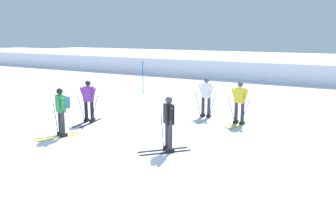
# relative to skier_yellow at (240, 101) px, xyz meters

# --- Properties ---
(ground_plane) EXTENTS (120.00, 120.00, 0.00)m
(ground_plane) POSITION_rel_skier_yellow_xyz_m (-2.60, -4.35, -0.95)
(ground_plane) COLOR silver
(far_snow_ridge) EXTENTS (80.00, 9.99, 1.46)m
(far_snow_ridge) POSITION_rel_skier_yellow_xyz_m (-2.60, 17.24, -0.22)
(far_snow_ridge) COLOR silver
(far_snow_ridge) RESTS_ON ground
(skier_yellow) EXTENTS (0.99, 1.64, 1.71)m
(skier_yellow) POSITION_rel_skier_yellow_xyz_m (0.00, 0.00, 0.00)
(skier_yellow) COLOR gold
(skier_yellow) RESTS_ON ground
(skier_black) EXTENTS (1.37, 1.42, 1.71)m
(skier_black) POSITION_rel_skier_yellow_xyz_m (-0.88, -4.20, -0.04)
(skier_black) COLOR black
(skier_black) RESTS_ON ground
(skier_purple) EXTENTS (0.99, 1.64, 1.71)m
(skier_purple) POSITION_rel_skier_yellow_xyz_m (-5.40, -2.72, -0.04)
(skier_purple) COLOR black
(skier_purple) RESTS_ON ground
(skier_green) EXTENTS (1.02, 1.60, 1.71)m
(skier_green) POSITION_rel_skier_yellow_xyz_m (-4.91, -4.64, 0.00)
(skier_green) COLOR gold
(skier_green) RESTS_ON ground
(skier_white) EXTENTS (1.00, 1.62, 1.71)m
(skier_white) POSITION_rel_skier_yellow_xyz_m (-1.62, 0.40, -0.04)
(skier_white) COLOR silver
(skier_white) RESTS_ON ground
(trail_marker_pole) EXTENTS (0.05, 0.05, 1.98)m
(trail_marker_pole) POSITION_rel_skier_yellow_xyz_m (-7.15, 3.89, 0.03)
(trail_marker_pole) COLOR #1E56AD
(trail_marker_pole) RESTS_ON ground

